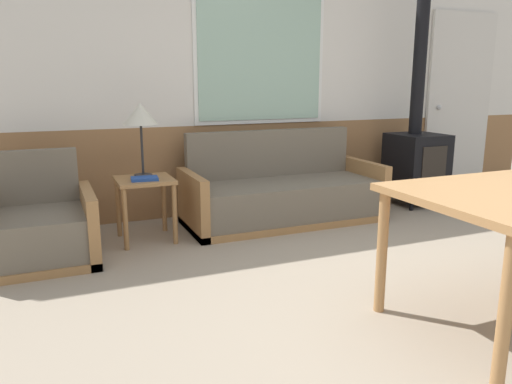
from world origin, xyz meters
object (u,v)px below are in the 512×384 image
object	(u,v)px
couch	(283,195)
table_lamp	(140,116)
armchair	(38,230)
side_table	(145,191)
wood_stove	(417,147)

from	to	relation	value
couch	table_lamp	size ratio (longest dim) A/B	3.06
armchair	side_table	distance (m)	0.87
armchair	table_lamp	world-z (taller)	table_lamp
couch	armchair	distance (m)	2.15
side_table	table_lamp	distance (m)	0.61
couch	wood_stove	distance (m)	1.64
couch	armchair	world-z (taller)	couch
table_lamp	side_table	bearing A→B (deg)	-96.10
side_table	wood_stove	bearing A→B (deg)	2.54
side_table	wood_stove	world-z (taller)	wood_stove
couch	table_lamp	world-z (taller)	table_lamp
couch	table_lamp	bearing A→B (deg)	179.79
couch	side_table	xyz separation A→B (m)	(-1.30, -0.07, 0.17)
table_lamp	couch	bearing A→B (deg)	-0.21
armchair	wood_stove	distance (m)	3.76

